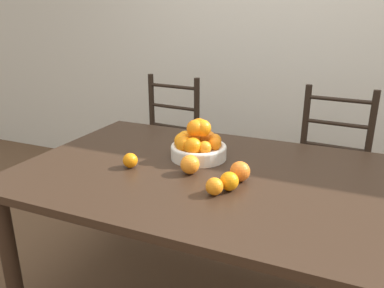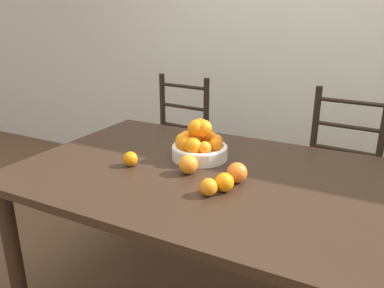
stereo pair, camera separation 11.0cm
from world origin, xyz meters
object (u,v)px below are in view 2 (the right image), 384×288
Objects in this scene: orange_loose_0 at (130,159)px; orange_loose_2 at (237,173)px; orange_loose_1 at (209,187)px; chair_left at (173,150)px; fruit_bowl at (199,144)px; orange_loose_4 at (224,182)px; orange_loose_3 at (188,164)px; chair_right at (337,180)px.

orange_loose_2 is at bearing 6.41° from orange_loose_0.
chair_left is (-0.75, 1.03, -0.31)m from orange_loose_1.
chair_left is (-0.55, 0.70, -0.34)m from fruit_bowl.
orange_loose_2 is (0.26, -0.17, -0.03)m from fruit_bowl.
fruit_bowl is 0.37m from orange_loose_4.
orange_loose_0 is at bearing -170.95° from orange_loose_3.
chair_left and chair_right have the same top height.
orange_loose_4 is at bearing -103.72° from chair_right.
orange_loose_1 is 0.17m from orange_loose_2.
orange_loose_2 reaches higher than orange_loose_0.
chair_left is at bearing -175.46° from chair_right.
orange_loose_1 is (0.43, -0.10, 0.00)m from orange_loose_0.
fruit_bowl is 0.19m from orange_loose_3.
orange_loose_3 is (-0.22, -0.01, -0.00)m from orange_loose_2.
orange_loose_4 is at bearing -47.96° from fruit_bowl.
orange_loose_4 is 1.29m from chair_left.
chair_left is (-0.79, 0.97, -0.31)m from orange_loose_4.
orange_loose_4 is (-0.01, -0.10, -0.00)m from orange_loose_2.
orange_loose_4 is (0.20, -0.09, -0.00)m from orange_loose_3.
orange_loose_2 reaches higher than orange_loose_1.
chair_right reaches higher than orange_loose_2.
orange_loose_0 is 0.27m from orange_loose_3.
chair_right is at bearing 49.43° from orange_loose_0.
orange_loose_4 is at bearing 56.93° from orange_loose_1.
orange_loose_3 reaches higher than orange_loose_0.
orange_loose_0 is 0.07× the size of chair_left.
orange_loose_4 reaches higher than orange_loose_0.
orange_loose_0 is at bearing -66.06° from chair_left.
orange_loose_0 is 0.80× the size of orange_loose_3.
orange_loose_1 is at bearing -108.17° from orange_loose_2.
orange_loose_3 is 0.22m from orange_loose_4.
orange_loose_3 is (0.04, -0.18, -0.03)m from fruit_bowl.
orange_loose_3 is at bearing -77.10° from fruit_bowl.
orange_loose_2 is (0.05, 0.16, 0.01)m from orange_loose_1.
orange_loose_2 is at bearing 71.83° from orange_loose_1.
chair_right is at bearing 59.35° from orange_loose_3.
orange_loose_2 is at bearing -104.86° from chair_right.
fruit_bowl reaches higher than orange_loose_0.
orange_loose_3 is at bearing 9.05° from orange_loose_0.
chair_left is (-0.81, 0.87, -0.32)m from orange_loose_2.
orange_loose_0 is 0.80× the size of orange_loose_2.
chair_left is at bearing 123.72° from orange_loose_3.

